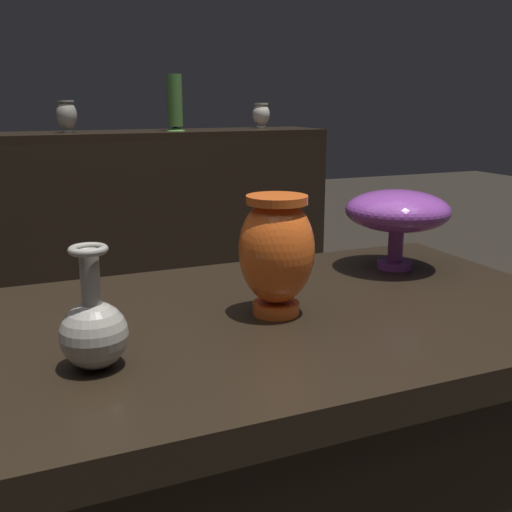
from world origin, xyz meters
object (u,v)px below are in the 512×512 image
at_px(vase_centerpiece, 277,251).
at_px(shelf_vase_center, 67,115).
at_px(shelf_vase_right, 175,104).
at_px(shelf_vase_far_right, 261,114).
at_px(vase_left_accent, 398,212).
at_px(vase_tall_behind, 94,329).

distance_m(vase_centerpiece, shelf_vase_center, 2.19).
xyz_separation_m(shelf_vase_center, shelf_vase_right, (0.52, -0.02, 0.05)).
bearing_deg(vase_centerpiece, shelf_vase_far_right, 66.92).
xyz_separation_m(vase_centerpiece, vase_left_accent, (0.35, 0.16, 0.01)).
bearing_deg(shelf_vase_center, vase_tall_behind, -95.96).
xyz_separation_m(vase_centerpiece, vase_tall_behind, (-0.30, -0.09, -0.05)).
bearing_deg(vase_centerpiece, vase_left_accent, 24.28).
relative_size(shelf_vase_far_right, shelf_vase_right, 0.49).
bearing_deg(vase_left_accent, shelf_vase_far_right, 73.58).
height_order(vase_tall_behind, shelf_vase_far_right, shelf_vase_far_right).
xyz_separation_m(shelf_vase_center, shelf_vase_far_right, (1.04, 0.10, -0.01)).
xyz_separation_m(vase_left_accent, shelf_vase_center, (-0.41, 2.03, 0.15)).
height_order(vase_centerpiece, shelf_vase_right, shelf_vase_right).
bearing_deg(vase_left_accent, vase_centerpiece, -155.72).
height_order(vase_tall_behind, shelf_vase_right, shelf_vase_right).
height_order(vase_centerpiece, vase_left_accent, vase_centerpiece).
bearing_deg(shelf_vase_far_right, vase_left_accent, -106.42).
relative_size(vase_left_accent, shelf_vase_right, 0.78).
relative_size(vase_tall_behind, shelf_vase_center, 1.10).
relative_size(vase_tall_behind, shelf_vase_right, 0.60).
bearing_deg(shelf_vase_center, shelf_vase_far_right, 5.55).
xyz_separation_m(vase_centerpiece, shelf_vase_far_right, (0.97, 2.28, 0.16)).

